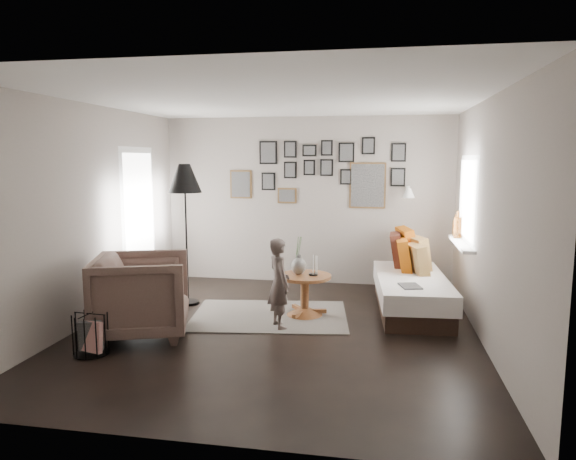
% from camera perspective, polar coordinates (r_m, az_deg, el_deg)
% --- Properties ---
extents(ground, '(4.80, 4.80, 0.00)m').
position_cam_1_polar(ground, '(6.00, -1.33, -11.11)').
color(ground, black).
rests_on(ground, ground).
extents(wall_back, '(4.50, 0.00, 4.50)m').
position_cam_1_polar(wall_back, '(8.06, 2.03, 3.26)').
color(wall_back, gray).
rests_on(wall_back, ground).
extents(wall_front, '(4.50, 0.00, 4.50)m').
position_cam_1_polar(wall_front, '(3.42, -9.43, -3.29)').
color(wall_front, gray).
rests_on(wall_front, ground).
extents(wall_left, '(0.00, 4.80, 4.80)m').
position_cam_1_polar(wall_left, '(6.54, -21.09, 1.63)').
color(wall_left, gray).
rests_on(wall_left, ground).
extents(wall_right, '(0.00, 4.80, 4.80)m').
position_cam_1_polar(wall_right, '(5.71, 21.35, 0.77)').
color(wall_right, gray).
rests_on(wall_right, ground).
extents(ceiling, '(4.80, 4.80, 0.00)m').
position_cam_1_polar(ceiling, '(5.71, -1.42, 14.39)').
color(ceiling, white).
rests_on(ceiling, wall_back).
extents(door_left, '(0.00, 2.14, 2.14)m').
position_cam_1_polar(door_left, '(7.60, -16.24, 0.77)').
color(door_left, white).
rests_on(door_left, wall_left).
extents(window_right, '(0.15, 1.32, 1.30)m').
position_cam_1_polar(window_right, '(7.05, 18.52, -0.84)').
color(window_right, white).
rests_on(window_right, wall_right).
extents(gallery_wall, '(2.74, 0.03, 1.08)m').
position_cam_1_polar(gallery_wall, '(7.99, 4.08, 6.38)').
color(gallery_wall, brown).
rests_on(gallery_wall, wall_back).
extents(wall_sconce, '(0.18, 0.36, 0.16)m').
position_cam_1_polar(wall_sconce, '(7.72, 13.24, 4.05)').
color(wall_sconce, white).
rests_on(wall_sconce, wall_back).
extents(rug, '(2.07, 1.57, 0.01)m').
position_cam_1_polar(rug, '(6.52, -2.06, -9.48)').
color(rug, '#B9B0A2').
rests_on(rug, ground).
extents(pedestal_table, '(0.66, 0.66, 0.52)m').
position_cam_1_polar(pedestal_table, '(6.48, 1.86, -7.42)').
color(pedestal_table, brown).
rests_on(pedestal_table, ground).
extents(vase, '(0.19, 0.19, 0.47)m').
position_cam_1_polar(vase, '(6.41, 1.19, -3.67)').
color(vase, black).
rests_on(vase, pedestal_table).
extents(candles, '(0.11, 0.11, 0.25)m').
position_cam_1_polar(candles, '(6.37, 2.86, -3.99)').
color(candles, black).
rests_on(candles, pedestal_table).
extents(daybed, '(0.99, 2.09, 0.98)m').
position_cam_1_polar(daybed, '(6.95, 13.52, -6.01)').
color(daybed, black).
rests_on(daybed, ground).
extents(magazine_on_daybed, '(0.29, 0.35, 0.02)m').
position_cam_1_polar(magazine_on_daybed, '(6.29, 13.42, -6.07)').
color(magazine_on_daybed, black).
rests_on(magazine_on_daybed, daybed).
extents(armchair, '(1.27, 1.25, 0.92)m').
position_cam_1_polar(armchair, '(5.95, -15.91, -6.97)').
color(armchair, brown).
rests_on(armchair, ground).
extents(armchair_cushion, '(0.52, 0.53, 0.19)m').
position_cam_1_polar(armchair_cushion, '(5.98, -15.44, -6.67)').
color(armchair_cushion, white).
rests_on(armchair_cushion, armchair).
extents(floor_lamp, '(0.44, 0.44, 1.89)m').
position_cam_1_polar(floor_lamp, '(6.92, -11.39, 5.07)').
color(floor_lamp, black).
rests_on(floor_lamp, ground).
extents(magazine_basket, '(0.36, 0.36, 0.42)m').
position_cam_1_polar(magazine_basket, '(5.63, -21.08, -10.74)').
color(magazine_basket, black).
rests_on(magazine_basket, ground).
extents(demijohn_large, '(0.31, 0.31, 0.46)m').
position_cam_1_polar(demijohn_large, '(6.24, 13.60, -8.86)').
color(demijohn_large, black).
rests_on(demijohn_large, ground).
extents(demijohn_small, '(0.27, 0.27, 0.42)m').
position_cam_1_polar(demijohn_small, '(6.16, 16.95, -9.39)').
color(demijohn_small, black).
rests_on(demijohn_small, ground).
extents(child, '(0.42, 0.46, 1.06)m').
position_cam_1_polar(child, '(5.96, -1.00, -5.95)').
color(child, '#554843').
rests_on(child, ground).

